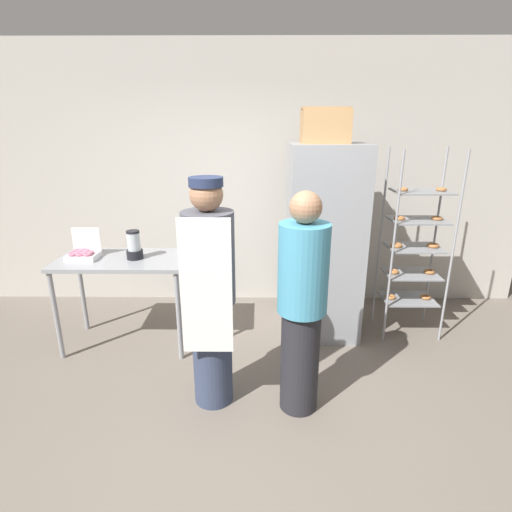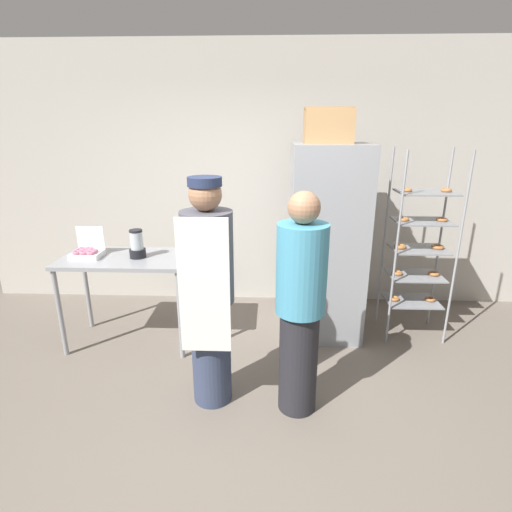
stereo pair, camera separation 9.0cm
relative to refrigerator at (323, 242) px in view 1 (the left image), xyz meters
name	(u,v)px [view 1 (the left image)]	position (x,y,z in m)	size (l,w,h in m)	color
ground_plane	(241,429)	(-0.75, -1.50, -0.94)	(14.00, 14.00, 0.00)	#6B6056
back_wall	(249,179)	(-0.75, 0.83, 0.51)	(6.40, 0.12, 2.91)	#B7B2A8
refrigerator	(323,242)	(0.00, 0.00, 0.00)	(0.71, 0.77, 1.89)	gray
baking_rack	(414,248)	(0.89, -0.04, -0.04)	(0.58, 0.43, 1.85)	#93969B
prep_counter	(123,269)	(-1.89, -0.32, -0.17)	(1.18, 0.63, 0.88)	gray
donut_box	(83,254)	(-2.24, -0.34, -0.02)	(0.26, 0.22, 0.27)	white
blender_pitcher	(134,246)	(-1.77, -0.33, 0.05)	(0.15, 0.15, 0.26)	black
cardboard_storage_box	(325,126)	(-0.05, -0.05, 1.09)	(0.43, 0.34, 0.31)	#A87F51
person_baker	(210,294)	(-0.98, -1.16, -0.05)	(0.36, 0.38, 1.72)	#333D56
person_customer	(302,305)	(-0.33, -1.23, -0.10)	(0.35, 0.35, 1.65)	#232328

